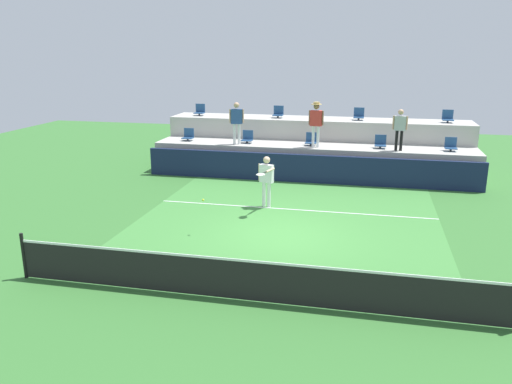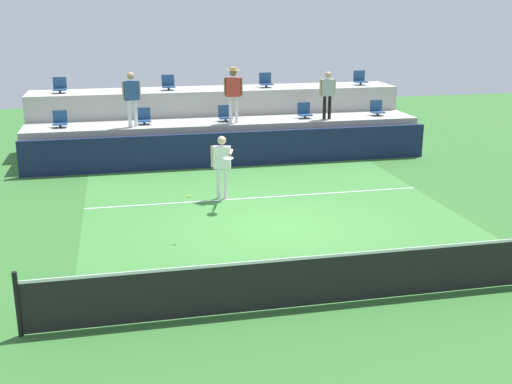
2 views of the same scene
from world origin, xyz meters
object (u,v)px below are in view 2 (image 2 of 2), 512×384
(stadium_chair_lower_center, at_px, (225,114))
(tennis_player, at_px, (222,161))
(stadium_chair_lower_far_right, at_px, (377,109))
(stadium_chair_upper_far_left, at_px, (60,86))
(stadium_chair_upper_far_right, at_px, (360,79))
(spectator_with_hat, at_px, (233,89))
(stadium_chair_lower_far_left, at_px, (60,120))
(stadium_chair_upper_right, at_px, (266,81))
(tennis_ball, at_px, (189,197))
(spectator_in_grey, at_px, (328,91))
(stadium_chair_lower_right, at_px, (304,112))
(stadium_chair_upper_left, at_px, (168,84))
(spectator_leaning_on_rail, at_px, (132,94))
(stadium_chair_lower_left, at_px, (144,117))

(stadium_chair_lower_center, height_order, tennis_player, stadium_chair_lower_center)
(stadium_chair_lower_far_right, bearing_deg, stadium_chair_upper_far_left, 170.46)
(stadium_chair_lower_far_right, height_order, stadium_chair_upper_far_left, stadium_chair_upper_far_left)
(stadium_chair_lower_far_right, relative_size, stadium_chair_upper_far_right, 1.00)
(spectator_with_hat, bearing_deg, stadium_chair_lower_far_left, 175.99)
(stadium_chair_upper_far_left, distance_m, stadium_chair_upper_right, 7.14)
(stadium_chair_lower_center, height_order, tennis_ball, stadium_chair_lower_center)
(stadium_chair_lower_center, distance_m, tennis_ball, 7.89)
(stadium_chair_lower_far_right, relative_size, tennis_player, 0.31)
(tennis_player, height_order, spectator_in_grey, spectator_in_grey)
(tennis_ball, bearing_deg, stadium_chair_upper_right, 67.35)
(stadium_chair_lower_far_left, xyz_separation_m, stadium_chair_lower_right, (8.01, 0.00, 0.00))
(stadium_chair_upper_left, xyz_separation_m, stadium_chair_upper_far_right, (7.10, 0.00, 0.00))
(spectator_leaning_on_rail, bearing_deg, tennis_player, -63.97)
(stadium_chair_lower_center, relative_size, tennis_ball, 7.65)
(spectator_with_hat, bearing_deg, spectator_leaning_on_rail, -180.00)
(spectator_leaning_on_rail, bearing_deg, stadium_chair_lower_far_right, 2.62)
(spectator_leaning_on_rail, xyz_separation_m, spectator_with_hat, (3.23, 0.00, 0.08))
(stadium_chair_lower_far_left, height_order, tennis_ball, stadium_chair_lower_far_left)
(stadium_chair_lower_left, bearing_deg, stadium_chair_lower_right, 0.00)
(spectator_leaning_on_rail, height_order, spectator_in_grey, spectator_leaning_on_rail)
(stadium_chair_lower_far_left, xyz_separation_m, stadium_chair_lower_center, (5.26, 0.00, 0.00))
(stadium_chair_lower_left, bearing_deg, stadium_chair_lower_center, 0.00)
(stadium_chair_upper_far_left, xyz_separation_m, spectator_leaning_on_rail, (2.31, -2.18, -0.03))
(stadium_chair_lower_far_left, relative_size, spectator_with_hat, 0.29)
(stadium_chair_upper_left, bearing_deg, stadium_chair_lower_far_left, -153.27)
(stadium_chair_lower_center, distance_m, stadium_chair_lower_far_right, 5.38)
(tennis_player, bearing_deg, stadium_chair_upper_right, 67.49)
(tennis_player, distance_m, spectator_with_hat, 4.68)
(stadium_chair_upper_left, height_order, tennis_ball, stadium_chair_upper_left)
(spectator_with_hat, distance_m, spectator_in_grey, 3.20)
(stadium_chair_upper_left, xyz_separation_m, spectator_leaning_on_rail, (-1.33, -2.18, -0.03))
(spectator_with_hat, bearing_deg, stadium_chair_upper_left, 131.07)
(stadium_chair_upper_far_right, relative_size, tennis_ball, 7.65)
(stadium_chair_upper_far_right, bearing_deg, stadium_chair_lower_far_left, -170.43)
(stadium_chair_lower_far_right, bearing_deg, stadium_chair_lower_right, 180.00)
(stadium_chair_lower_right, relative_size, tennis_player, 0.31)
(stadium_chair_upper_left, height_order, spectator_in_grey, spectator_in_grey)
(spectator_leaning_on_rail, height_order, spectator_with_hat, spectator_with_hat)
(stadium_chair_lower_right, xyz_separation_m, tennis_ball, (-4.85, -7.58, -0.48))
(stadium_chair_lower_far_right, bearing_deg, spectator_with_hat, -175.75)
(spectator_in_grey, distance_m, tennis_ball, 9.15)
(stadium_chair_lower_far_right, relative_size, stadium_chair_upper_far_left, 1.00)
(stadium_chair_upper_far_right, distance_m, tennis_ball, 12.10)
(stadium_chair_lower_center, xyz_separation_m, stadium_chair_lower_right, (2.74, 0.00, 0.00))
(tennis_ball, bearing_deg, stadium_chair_lower_far_right, 45.38)
(stadium_chair_upper_right, bearing_deg, stadium_chair_upper_far_left, 180.00)
(stadium_chair_lower_left, bearing_deg, spectator_in_grey, -3.61)
(stadium_chair_upper_left, bearing_deg, stadium_chair_upper_far_left, 180.00)
(stadium_chair_upper_far_right, bearing_deg, stadium_chair_lower_left, -167.43)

